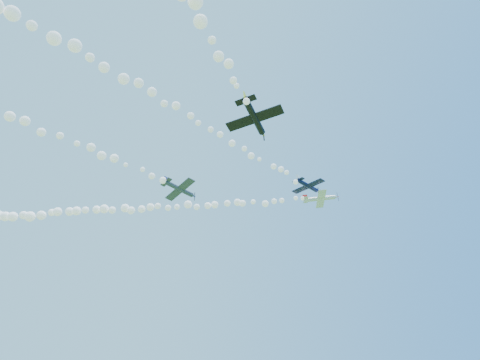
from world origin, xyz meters
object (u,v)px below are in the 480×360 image
object	(u,v)px
plane_white	(321,199)
plane_grey	(180,189)
plane_black	(254,118)
plane_navy	(308,186)

from	to	relation	value
plane_white	plane_grey	size ratio (longest dim) A/B	1.05
plane_white	plane_black	bearing A→B (deg)	-107.32
plane_white	plane_grey	bearing A→B (deg)	-155.93
plane_white	plane_black	xyz separation A→B (m)	(-27.16, -30.90, -12.06)
plane_grey	plane_black	world-z (taller)	plane_grey
plane_grey	plane_navy	bearing A→B (deg)	-28.46
plane_navy	plane_grey	bearing A→B (deg)	150.68
plane_white	plane_black	size ratio (longest dim) A/B	1.27
plane_grey	plane_black	bearing A→B (deg)	-106.23
plane_black	plane_grey	bearing A→B (deg)	48.29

